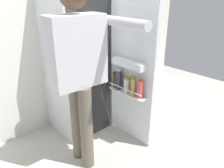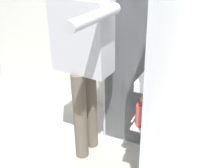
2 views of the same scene
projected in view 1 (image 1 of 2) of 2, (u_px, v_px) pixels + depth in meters
name	position (u px, v px, depth m)	size (l,w,h in m)	color
ground_plane	(109.00, 145.00, 2.47)	(5.74, 5.74, 0.00)	#B7B2A8
kitchen_wall	(59.00, 24.00, 2.58)	(4.40, 0.10, 2.47)	silver
refrigerator	(81.00, 61.00, 2.47)	(0.63, 1.16, 1.74)	silver
person	(79.00, 65.00, 1.85)	(0.57, 0.82, 1.68)	#665B4C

